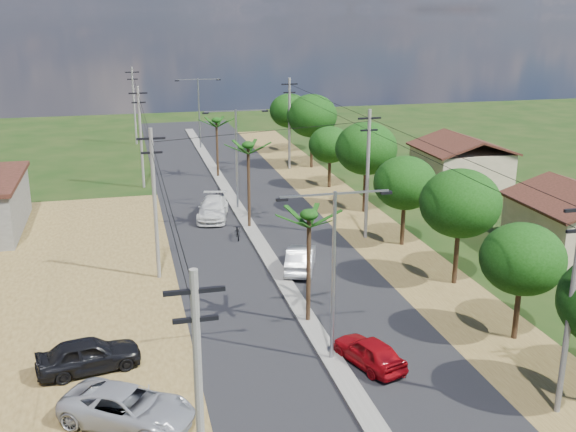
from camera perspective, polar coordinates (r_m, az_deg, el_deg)
The scene contains 33 objects.
ground at distance 31.40m, azimuth 3.71°, elevation -12.16°, with size 160.00×160.00×0.00m, color black.
road at distance 44.64m, azimuth -2.08°, elevation -2.98°, with size 12.00×110.00×0.04m, color black.
median at distance 47.39m, azimuth -2.83°, elevation -1.69°, with size 1.00×90.00×0.18m, color #605E56.
dirt_lot_west at distance 37.91m, azimuth -22.73°, elevation -8.15°, with size 18.00×46.00×0.04m, color brown.
dirt_shoulder_east at distance 47.00m, azimuth 8.12°, elevation -2.10°, with size 5.00×90.00×0.03m, color brown.
house_east_far at distance 62.93m, azimuth 14.45°, elevation 4.68°, with size 7.60×7.50×4.60m.
tree_east_b at distance 33.49m, azimuth 19.23°, elevation -3.47°, with size 4.00×4.00×5.83m.
tree_east_c at distance 39.16m, azimuth 14.37°, elevation 1.05°, with size 4.60×4.60×6.83m.
tree_east_d at distance 45.23m, azimuth 9.87°, elevation 2.77°, with size 4.20×4.20×6.13m.
tree_east_e at distance 52.37m, azimuth 6.64°, elevation 5.70°, with size 4.80×4.80×7.14m.
tree_east_f at distance 59.89m, azimuth 3.57°, elevation 6.04°, with size 3.80×3.80×5.52m.
tree_east_g at distance 67.38m, azimuth 2.04°, elevation 8.47°, with size 5.00×5.00×7.38m.
tree_east_h at distance 75.04m, azimuth 0.13°, elevation 8.90°, with size 4.40×4.40×6.52m.
palm_median_near at distance 32.74m, azimuth 1.79°, elevation -0.32°, with size 2.00×2.00×6.15m.
palm_median_mid at distance 47.78m, azimuth -3.40°, elevation 5.68°, with size 2.00×2.00×6.55m.
palm_median_far at distance 63.44m, azimuth -6.08°, elevation 7.86°, with size 2.00×2.00×5.85m.
streetlight_near at distance 29.37m, azimuth 3.88°, elevation -3.98°, with size 5.10×0.18×8.00m.
streetlight_mid at distance 52.83m, azimuth -4.38°, elevation 5.53°, with size 5.10×0.18×8.00m.
streetlight_far at distance 77.26m, azimuth -7.55°, elevation 9.10°, with size 5.10×0.18×8.00m.
utility_pole_w_a at distance 19.28m, azimuth -7.48°, elevation -16.30°, with size 1.60×0.24×9.00m.
utility_pole_w_b at distance 39.53m, azimuth -11.22°, elevation 1.25°, with size 1.60×0.24×9.00m.
utility_pole_w_c at distance 61.00m, azimuth -12.37°, elevation 6.72°, with size 1.60×0.24×9.00m.
utility_pole_w_d at distance 81.76m, azimuth -12.90°, elevation 9.24°, with size 1.60×0.24×9.00m.
utility_pole_e_a at distance 27.75m, azimuth 22.86°, elevation -6.72°, with size 1.60×0.24×9.00m.
utility_pole_e_b at distance 46.22m, azimuth 6.75°, elevation 3.75°, with size 1.60×0.24×9.00m.
utility_pole_e_c at distance 66.87m, azimuth 0.12°, elevation 7.99°, with size 1.60×0.24×9.00m.
car_red_near at distance 30.88m, azimuth 6.89°, elevation -11.39°, with size 1.57×3.90×1.33m, color maroon.
car_silver_mid at distance 41.16m, azimuth 1.08°, elevation -3.65°, with size 1.59×4.57×1.51m, color #9FA2A7.
car_white_far at distance 51.60m, azimuth -6.37°, elevation 0.59°, with size 2.15×5.29×1.54m, color silver.
car_parked_silver at distance 27.45m, azimuth -13.41°, elevation -15.55°, with size 2.42×5.24×1.46m, color #9FA2A7.
car_parked_dark at distance 31.47m, azimuth -16.51°, elevation -11.24°, with size 1.80×4.48×1.53m, color black.
moto_rider_west_a at distance 47.02m, azimuth -4.26°, elevation -1.32°, with size 0.68×1.96×1.03m, color black.
moto_rider_west_b at distance 56.38m, azimuth -5.97°, elevation 1.74°, with size 0.47×1.65×0.99m, color black.
Camera 1 is at (-8.49, -26.06, 15.32)m, focal length 42.00 mm.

